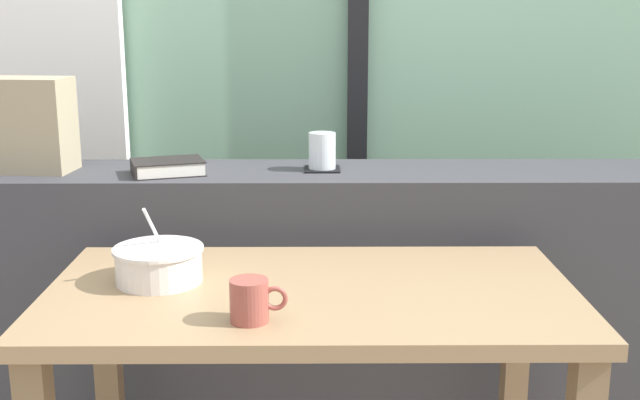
# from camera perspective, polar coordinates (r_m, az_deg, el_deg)

# --- Properties ---
(curtain_left_panel) EXTENTS (0.56, 0.06, 2.50)m
(curtain_left_panel) POSITION_cam_1_polar(r_m,az_deg,el_deg) (2.97, -19.46, 11.89)
(curtain_left_panel) COLOR white
(curtain_left_panel) RESTS_ON ground
(window_divider_post) EXTENTS (0.07, 0.05, 2.60)m
(window_divider_post) POSITION_cam_1_polar(r_m,az_deg,el_deg) (2.85, 2.77, 13.59)
(window_divider_post) COLOR black
(window_divider_post) RESTS_ON ground
(dark_console_ledge) EXTENTS (2.80, 0.34, 0.85)m
(dark_console_ledge) POSITION_cam_1_polar(r_m,az_deg,el_deg) (2.36, -1.23, -8.06)
(dark_console_ledge) COLOR #38383D
(dark_console_ledge) RESTS_ON ground
(breakfast_table) EXTENTS (1.15, 0.62, 0.70)m
(breakfast_table) POSITION_cam_1_polar(r_m,az_deg,el_deg) (1.79, -0.62, -9.80)
(breakfast_table) COLOR #826849
(breakfast_table) RESTS_ON ground
(coaster_square) EXTENTS (0.10, 0.10, 0.00)m
(coaster_square) POSITION_cam_1_polar(r_m,az_deg,el_deg) (2.24, 0.15, 2.23)
(coaster_square) COLOR black
(coaster_square) RESTS_ON dark_console_ledge
(juice_glass) EXTENTS (0.08, 0.08, 0.10)m
(juice_glass) POSITION_cam_1_polar(r_m,az_deg,el_deg) (2.23, 0.15, 3.48)
(juice_glass) COLOR white
(juice_glass) RESTS_ON coaster_square
(closed_book) EXTENTS (0.22, 0.19, 0.04)m
(closed_book) POSITION_cam_1_polar(r_m,az_deg,el_deg) (2.22, -10.90, 2.33)
(closed_book) COLOR black
(closed_book) RESTS_ON dark_console_ledge
(throw_pillow) EXTENTS (0.33, 0.17, 0.26)m
(throw_pillow) POSITION_cam_1_polar(r_m,az_deg,el_deg) (2.37, -21.14, 5.06)
(throw_pillow) COLOR tan
(throw_pillow) RESTS_ON dark_console_ledge
(soup_bowl) EXTENTS (0.20, 0.20, 0.17)m
(soup_bowl) POSITION_cam_1_polar(r_m,az_deg,el_deg) (1.80, -11.48, -4.53)
(soup_bowl) COLOR silver
(soup_bowl) RESTS_ON breakfast_table
(ceramic_mug) EXTENTS (0.11, 0.08, 0.08)m
(ceramic_mug) POSITION_cam_1_polar(r_m,az_deg,el_deg) (1.55, -5.01, -7.19)
(ceramic_mug) COLOR #9E4C42
(ceramic_mug) RESTS_ON breakfast_table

